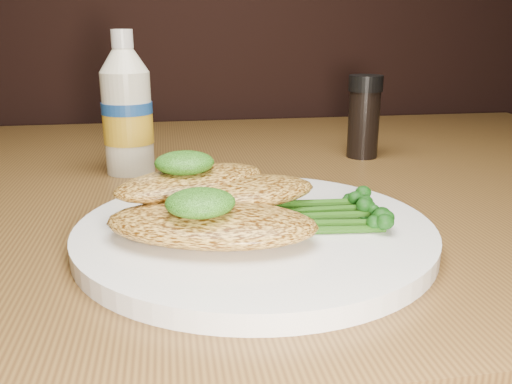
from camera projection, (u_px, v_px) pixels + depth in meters
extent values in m
cylinder|color=white|center=(255.00, 232.00, 0.44)|extent=(0.29, 0.29, 0.02)
ellipsoid|color=gold|center=(211.00, 223.00, 0.40)|extent=(0.18, 0.13, 0.03)
ellipsoid|color=gold|center=(231.00, 193.00, 0.45)|extent=(0.16, 0.10, 0.02)
ellipsoid|color=gold|center=(192.00, 182.00, 0.46)|extent=(0.16, 0.13, 0.02)
ellipsoid|color=#113407|center=(200.00, 203.00, 0.39)|extent=(0.05, 0.05, 0.02)
ellipsoid|color=#113407|center=(184.00, 163.00, 0.45)|extent=(0.05, 0.05, 0.02)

